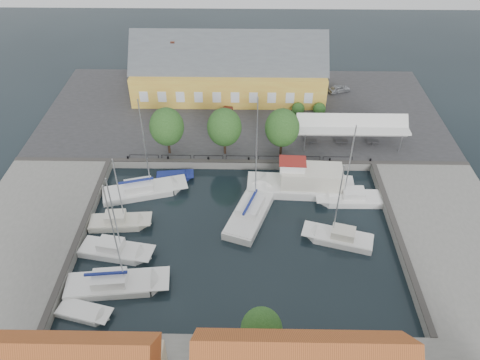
{
  "coord_description": "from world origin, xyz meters",
  "views": [
    {
      "loc": [
        0.73,
        -36.26,
        35.0
      ],
      "look_at": [
        0.0,
        6.0,
        1.5
      ],
      "focal_mm": 35.0,
      "sensor_mm": 36.0,
      "label": 1
    }
  ],
  "objects_px": {
    "warehouse": "(225,71)",
    "east_boat_b": "(339,239)",
    "west_boat_d": "(115,285)",
    "launch_sw": "(84,313)",
    "center_sailboat": "(252,211)",
    "car_silver": "(339,89)",
    "launch_nw": "(174,177)",
    "west_boat_a": "(143,191)",
    "tent_canopy": "(352,126)",
    "west_boat_b": "(119,223)",
    "car_red": "(226,114)",
    "trawler": "(305,184)",
    "east_boat_a": "(350,200)",
    "west_boat_c": "(115,252)"
  },
  "relations": [
    {
      "from": "tent_canopy",
      "to": "launch_nw",
      "type": "distance_m",
      "value": 23.16
    },
    {
      "from": "tent_canopy",
      "to": "west_boat_c",
      "type": "height_order",
      "value": "west_boat_c"
    },
    {
      "from": "launch_sw",
      "to": "launch_nw",
      "type": "height_order",
      "value": "launch_sw"
    },
    {
      "from": "car_silver",
      "to": "launch_nw",
      "type": "distance_m",
      "value": 30.63
    },
    {
      "from": "warehouse",
      "to": "car_silver",
      "type": "xyz_separation_m",
      "value": [
        17.37,
        0.25,
        -2.84
      ]
    },
    {
      "from": "center_sailboat",
      "to": "west_boat_b",
      "type": "height_order",
      "value": "center_sailboat"
    },
    {
      "from": "warehouse",
      "to": "trawler",
      "type": "distance_m",
      "value": 24.74
    },
    {
      "from": "west_boat_b",
      "to": "launch_nw",
      "type": "bearing_deg",
      "value": 59.58
    },
    {
      "from": "east_boat_a",
      "to": "launch_nw",
      "type": "relative_size",
      "value": 2.3
    },
    {
      "from": "trawler",
      "to": "east_boat_a",
      "type": "distance_m",
      "value": 5.34
    },
    {
      "from": "car_red",
      "to": "trawler",
      "type": "distance_m",
      "value": 17.65
    },
    {
      "from": "west_boat_d",
      "to": "launch_sw",
      "type": "xyz_separation_m",
      "value": [
        -2.11,
        -3.03,
        -0.18
      ]
    },
    {
      "from": "warehouse",
      "to": "east_boat_b",
      "type": "relative_size",
      "value": 2.83
    },
    {
      "from": "tent_canopy",
      "to": "launch_sw",
      "type": "xyz_separation_m",
      "value": [
        -27.52,
        -25.95,
        -3.59
      ]
    },
    {
      "from": "warehouse",
      "to": "west_boat_b",
      "type": "distance_m",
      "value": 30.55
    },
    {
      "from": "west_boat_c",
      "to": "west_boat_d",
      "type": "height_order",
      "value": "west_boat_d"
    },
    {
      "from": "car_silver",
      "to": "launch_sw",
      "type": "distance_m",
      "value": 49.06
    },
    {
      "from": "car_silver",
      "to": "car_red",
      "type": "height_order",
      "value": "car_red"
    },
    {
      "from": "center_sailboat",
      "to": "west_boat_d",
      "type": "xyz_separation_m",
      "value": [
        -12.78,
        -10.44,
        -0.09
      ]
    },
    {
      "from": "launch_nw",
      "to": "west_boat_a",
      "type": "bearing_deg",
      "value": -138.29
    },
    {
      "from": "car_red",
      "to": "west_boat_b",
      "type": "xyz_separation_m",
      "value": [
        -10.65,
        -20.85,
        -1.34
      ]
    },
    {
      "from": "tent_canopy",
      "to": "car_red",
      "type": "xyz_separation_m",
      "value": [
        -16.21,
        6.24,
        -2.09
      ]
    },
    {
      "from": "west_boat_d",
      "to": "east_boat_b",
      "type": "bearing_deg",
      "value": 16.33
    },
    {
      "from": "west_boat_d",
      "to": "west_boat_c",
      "type": "bearing_deg",
      "value": 102.7
    },
    {
      "from": "west_boat_b",
      "to": "west_boat_a",
      "type": "bearing_deg",
      "value": 73.53
    },
    {
      "from": "west_boat_a",
      "to": "launch_sw",
      "type": "relative_size",
      "value": 2.46
    },
    {
      "from": "launch_sw",
      "to": "car_silver",
      "type": "bearing_deg",
      "value": 54.77
    },
    {
      "from": "east_boat_b",
      "to": "west_boat_d",
      "type": "bearing_deg",
      "value": -163.67
    },
    {
      "from": "warehouse",
      "to": "east_boat_b",
      "type": "distance_m",
      "value": 33.31
    },
    {
      "from": "east_boat_b",
      "to": "west_boat_a",
      "type": "height_order",
      "value": "west_boat_a"
    },
    {
      "from": "east_boat_a",
      "to": "west_boat_c",
      "type": "xyz_separation_m",
      "value": [
        -24.88,
        -8.42,
        -0.0
      ]
    },
    {
      "from": "trawler",
      "to": "west_boat_b",
      "type": "relative_size",
      "value": 1.37
    },
    {
      "from": "west_boat_a",
      "to": "west_boat_c",
      "type": "height_order",
      "value": "west_boat_a"
    },
    {
      "from": "west_boat_d",
      "to": "launch_sw",
      "type": "height_order",
      "value": "west_boat_d"
    },
    {
      "from": "east_boat_a",
      "to": "west_boat_a",
      "type": "bearing_deg",
      "value": 177.48
    },
    {
      "from": "west_boat_d",
      "to": "launch_nw",
      "type": "relative_size",
      "value": 2.73
    },
    {
      "from": "east_boat_b",
      "to": "launch_sw",
      "type": "distance_m",
      "value": 25.7
    },
    {
      "from": "car_red",
      "to": "center_sailboat",
      "type": "bearing_deg",
      "value": -69.03
    },
    {
      "from": "warehouse",
      "to": "west_boat_d",
      "type": "distance_m",
      "value": 38.05
    },
    {
      "from": "warehouse",
      "to": "launch_nw",
      "type": "distance_m",
      "value": 21.34
    },
    {
      "from": "east_boat_b",
      "to": "west_boat_a",
      "type": "xyz_separation_m",
      "value": [
        -21.67,
        7.28,
        0.01
      ]
    },
    {
      "from": "west_boat_d",
      "to": "launch_nw",
      "type": "distance_m",
      "value": 16.94
    },
    {
      "from": "trawler",
      "to": "west_boat_a",
      "type": "relative_size",
      "value": 1.0
    },
    {
      "from": "warehouse",
      "to": "center_sailboat",
      "type": "distance_m",
      "value": 26.94
    },
    {
      "from": "car_silver",
      "to": "west_boat_b",
      "type": "height_order",
      "value": "west_boat_b"
    },
    {
      "from": "west_boat_b",
      "to": "west_boat_d",
      "type": "xyz_separation_m",
      "value": [
        1.45,
        -8.3,
        0.01
      ]
    },
    {
      "from": "launch_sw",
      "to": "car_red",
      "type": "bearing_deg",
      "value": 70.65
    },
    {
      "from": "tent_canopy",
      "to": "car_red",
      "type": "distance_m",
      "value": 17.49
    },
    {
      "from": "east_boat_a",
      "to": "west_boat_c",
      "type": "distance_m",
      "value": 26.26
    },
    {
      "from": "west_boat_b",
      "to": "west_boat_c",
      "type": "distance_m",
      "value": 4.14
    }
  ]
}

